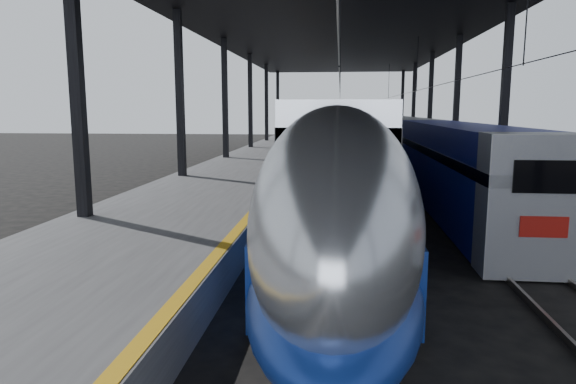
# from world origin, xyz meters

# --- Properties ---
(ground) EXTENTS (160.00, 160.00, 0.00)m
(ground) POSITION_xyz_m (0.00, 0.00, 0.00)
(ground) COLOR black
(ground) RESTS_ON ground
(platform) EXTENTS (6.00, 80.00, 1.00)m
(platform) POSITION_xyz_m (-3.50, 20.00, 0.50)
(platform) COLOR #4C4C4F
(platform) RESTS_ON ground
(yellow_strip) EXTENTS (0.30, 80.00, 0.01)m
(yellow_strip) POSITION_xyz_m (-0.70, 20.00, 1.00)
(yellow_strip) COLOR gold
(yellow_strip) RESTS_ON platform
(rails) EXTENTS (6.52, 80.00, 0.16)m
(rails) POSITION_xyz_m (4.50, 20.00, 0.08)
(rails) COLOR slate
(rails) RESTS_ON ground
(canopy) EXTENTS (18.00, 75.00, 9.47)m
(canopy) POSITION_xyz_m (1.90, 20.00, 9.12)
(canopy) COLOR black
(canopy) RESTS_ON ground
(tgv_train) EXTENTS (3.14, 65.20, 4.50)m
(tgv_train) POSITION_xyz_m (2.00, 27.06, 2.11)
(tgv_train) COLOR #B1B4B9
(tgv_train) RESTS_ON ground
(second_train) EXTENTS (2.68, 56.05, 3.69)m
(second_train) POSITION_xyz_m (7.00, 30.06, 1.87)
(second_train) COLOR navy
(second_train) RESTS_ON ground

